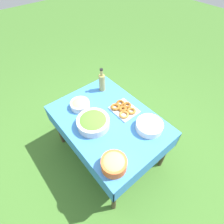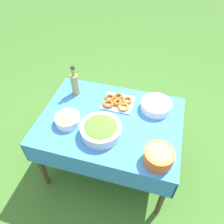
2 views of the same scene
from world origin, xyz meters
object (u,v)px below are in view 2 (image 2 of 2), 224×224
plate_stack (156,106)px  olive_oil_bottle (75,84)px  bread_bowl (159,156)px  donut_platter (118,102)px  pasta_bowl (68,119)px  salad_bowl (101,129)px

plate_stack → olive_oil_bottle: bearing=-0.5°
olive_oil_bottle → bread_bowl: size_ratio=1.38×
donut_platter → olive_oil_bottle: 0.46m
pasta_bowl → donut_platter: 0.51m
pasta_bowl → donut_platter: bearing=-135.6°
plate_stack → olive_oil_bottle: size_ratio=0.89×
salad_bowl → olive_oil_bottle: 0.59m
pasta_bowl → olive_oil_bottle: 0.40m
salad_bowl → pasta_bowl: salad_bowl is taller
plate_stack → olive_oil_bottle: olive_oil_bottle is taller
olive_oil_bottle → bread_bowl: 1.06m
salad_bowl → donut_platter: size_ratio=1.12×
donut_platter → bread_bowl: size_ratio=1.35×
salad_bowl → plate_stack: (-0.41, -0.42, -0.02)m
plate_stack → olive_oil_bottle: (0.81, -0.01, 0.08)m
pasta_bowl → plate_stack: pasta_bowl is taller
plate_stack → salad_bowl: bearing=46.1°
olive_oil_bottle → bread_bowl: (-0.90, 0.57, -0.05)m
donut_platter → olive_oil_bottle: size_ratio=0.98×
pasta_bowl → bread_bowl: size_ratio=0.96×
plate_stack → pasta_bowl: bearing=27.8°
olive_oil_bottle → bread_bowl: bearing=147.7°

